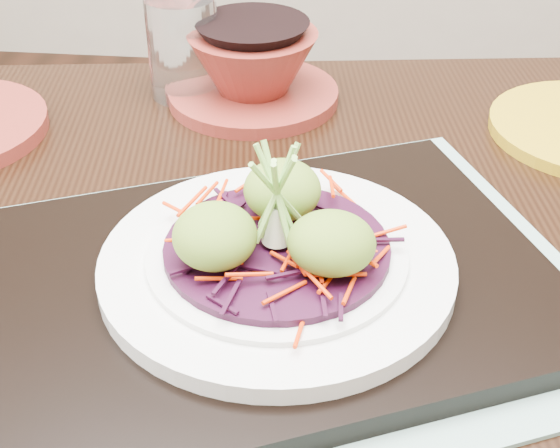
# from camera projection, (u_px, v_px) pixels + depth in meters

# --- Properties ---
(dining_table) EXTENTS (1.26, 0.93, 0.73)m
(dining_table) POSITION_uv_depth(u_px,v_px,m) (257.00, 372.00, 0.61)
(dining_table) COLOR black
(dining_table) RESTS_ON ground
(placemat) EXTENTS (0.52, 0.47, 0.00)m
(placemat) POSITION_uv_depth(u_px,v_px,m) (277.00, 293.00, 0.54)
(placemat) COLOR gray
(placemat) RESTS_ON dining_table
(serving_tray) EXTENTS (0.45, 0.40, 0.02)m
(serving_tray) POSITION_uv_depth(u_px,v_px,m) (277.00, 281.00, 0.54)
(serving_tray) COLOR black
(serving_tray) RESTS_ON placemat
(white_plate) EXTENTS (0.24, 0.24, 0.02)m
(white_plate) POSITION_uv_depth(u_px,v_px,m) (277.00, 262.00, 0.53)
(white_plate) COLOR silver
(white_plate) RESTS_ON serving_tray
(cabbage_bed) EXTENTS (0.15, 0.15, 0.01)m
(cabbage_bed) POSITION_uv_depth(u_px,v_px,m) (277.00, 248.00, 0.52)
(cabbage_bed) COLOR #300923
(cabbage_bed) RESTS_ON white_plate
(carrot_julienne) EXTENTS (0.18, 0.18, 0.01)m
(carrot_julienne) POSITION_uv_depth(u_px,v_px,m) (277.00, 239.00, 0.52)
(carrot_julienne) COLOR red
(carrot_julienne) RESTS_ON cabbage_bed
(guacamole_scoops) EXTENTS (0.13, 0.12, 0.04)m
(guacamole_scoops) POSITION_uv_depth(u_px,v_px,m) (277.00, 222.00, 0.51)
(guacamole_scoops) COLOR #5A7824
(guacamole_scoops) RESTS_ON cabbage_bed
(scallion_garnish) EXTENTS (0.06, 0.06, 0.08)m
(scallion_garnish) POSITION_uv_depth(u_px,v_px,m) (277.00, 198.00, 0.50)
(scallion_garnish) COLOR #7FB94A
(scallion_garnish) RESTS_ON cabbage_bed
(water_glass) EXTENTS (0.09, 0.09, 0.10)m
(water_glass) POSITION_uv_depth(u_px,v_px,m) (183.00, 47.00, 0.78)
(water_glass) COLOR white
(water_glass) RESTS_ON dining_table
(terracotta_bowl_set) EXTENTS (0.22, 0.22, 0.07)m
(terracotta_bowl_set) POSITION_uv_depth(u_px,v_px,m) (253.00, 71.00, 0.78)
(terracotta_bowl_set) COLOR maroon
(terracotta_bowl_set) RESTS_ON dining_table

